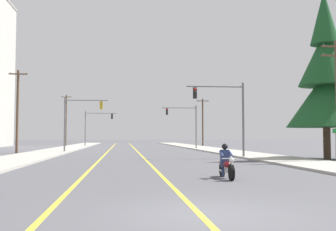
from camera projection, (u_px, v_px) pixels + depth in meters
name	position (u px, v px, depth m)	size (l,w,h in m)	color
ground_plane	(206.00, 214.00, 8.77)	(400.00, 400.00, 0.00)	#515156
lane_stripe_center	(135.00, 149.00, 53.38)	(0.16, 100.00, 0.01)	yellow
lane_stripe_left	(110.00, 149.00, 52.98)	(0.16, 100.00, 0.01)	yellow
sidewalk_kerb_right	(214.00, 150.00, 49.59)	(4.40, 110.00, 0.14)	#ADA89E
sidewalk_kerb_left	(58.00, 150.00, 47.30)	(4.40, 110.00, 0.14)	#ADA89E
motorcycle_with_rider	(226.00, 164.00, 16.27)	(0.70, 2.19, 1.46)	black
traffic_signal_near_right	(227.00, 108.00, 31.56)	(4.80, 0.37, 6.20)	slate
traffic_signal_near_left	(77.00, 116.00, 43.31)	(4.83, 0.48, 6.20)	slate
traffic_signal_mid_right	(186.00, 120.00, 54.86)	(5.00, 0.45, 6.20)	slate
traffic_signal_mid_left	(95.00, 123.00, 67.26)	(5.49, 0.37, 6.20)	slate
utility_pole_left_near	(17.00, 110.00, 40.93)	(1.95, 0.26, 8.84)	brown
utility_pole_right_far	(203.00, 121.00, 69.62)	(2.30, 0.26, 8.61)	#4C3828
utility_pole_left_far	(66.00, 119.00, 75.81)	(1.97, 0.26, 9.98)	brown
conifer_tree_right_verge_near	(326.00, 81.00, 30.32)	(6.10, 6.10, 13.42)	#423023
street_sign	(336.00, 140.00, 26.54)	(0.44, 0.07, 2.40)	gray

